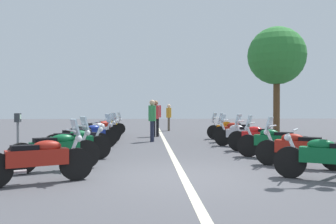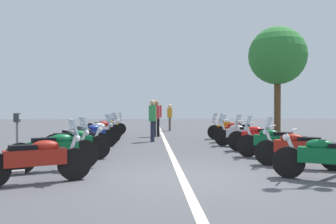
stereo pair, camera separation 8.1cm
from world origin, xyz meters
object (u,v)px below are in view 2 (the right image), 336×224
object	(u,v)px
motorcycle_left_row_5	(95,132)
motorcycle_left_row_6	(100,129)
bystander_2	(156,115)
roadside_tree_0	(278,56)
motorcycle_right_row_1	(298,148)
motorcycle_left_row_8	(108,126)
motorcycle_left_row_4	(90,135)
traffic_cone_1	(76,134)
motorcycle_right_row_4	(241,134)
motorcycle_right_row_6	(229,129)
motorcycle_left_row_3	(78,139)
bystander_0	(170,115)
motorcycle_left_row_7	(103,128)
motorcycle_right_row_3	(259,138)
traffic_cone_0	(326,151)
motorcycle_right_row_0	(329,158)
bystander_1	(153,117)
motorcycle_right_row_5	(237,131)
motorcycle_left_row_0	(37,159)
motorcycle_left_row_1	(55,150)
motorcycle_left_row_2	(72,144)
motorcycle_right_row_2	(274,142)
parking_meter	(17,129)

from	to	relation	value
motorcycle_left_row_5	motorcycle_left_row_6	size ratio (longest dim) A/B	1.04
motorcycle_left_row_5	motorcycle_left_row_6	world-z (taller)	motorcycle_left_row_6
bystander_2	roadside_tree_0	size ratio (longest dim) A/B	0.33
motorcycle_right_row_1	bystander_2	world-z (taller)	bystander_2
motorcycle_left_row_8	motorcycle_right_row_1	size ratio (longest dim) A/B	1.04
motorcycle_left_row_4	roadside_tree_0	distance (m)	10.31
motorcycle_left_row_6	traffic_cone_1	bearing A→B (deg)	171.86
motorcycle_right_row_4	motorcycle_right_row_6	bearing A→B (deg)	-64.18
motorcycle_left_row_3	motorcycle_left_row_5	bearing A→B (deg)	66.36
bystander_0	motorcycle_left_row_7	bearing A→B (deg)	56.76
motorcycle_left_row_5	motorcycle_right_row_3	bearing A→B (deg)	-49.90
motorcycle_left_row_7	traffic_cone_0	bearing A→B (deg)	-73.33
motorcycle_left_row_8	roadside_tree_0	size ratio (longest dim) A/B	0.35
motorcycle_right_row_0	bystander_1	distance (m)	9.07
motorcycle_left_row_5	bystander_2	xyz separation A→B (m)	(3.41, -2.49, 0.58)
motorcycle_left_row_7	motorcycle_right_row_3	distance (m)	8.42
motorcycle_left_row_6	motorcycle_left_row_8	xyz separation A→B (m)	(3.18, 0.00, -0.02)
traffic_cone_0	traffic_cone_1	distance (m)	10.13
motorcycle_left_row_3	motorcycle_right_row_5	distance (m)	6.48
motorcycle_left_row_6	motorcycle_right_row_1	xyz separation A→B (m)	(-7.68, -5.72, -0.01)
motorcycle_left_row_0	motorcycle_right_row_5	xyz separation A→B (m)	(7.59, -5.63, 0.01)
bystander_0	motorcycle_left_row_0	bearing A→B (deg)	80.16
motorcycle_left_row_1	motorcycle_left_row_7	xyz separation A→B (m)	(9.32, 0.13, -0.03)
traffic_cone_0	bystander_1	distance (m)	7.49
motorcycle_left_row_2	motorcycle_right_row_3	world-z (taller)	motorcycle_right_row_3
motorcycle_right_row_2	motorcycle_left_row_3	bearing A→B (deg)	13.69
motorcycle_right_row_2	motorcycle_right_row_4	world-z (taller)	motorcycle_right_row_2
motorcycle_left_row_6	motorcycle_right_row_2	bearing A→B (deg)	-74.61
motorcycle_left_row_4	motorcycle_left_row_6	distance (m)	3.19
motorcycle_left_row_5	motorcycle_right_row_5	bearing A→B (deg)	-21.60
motorcycle_left_row_2	motorcycle_right_row_4	distance (m)	6.29
motorcycle_left_row_8	motorcycle_right_row_3	distance (m)	9.71
motorcycle_left_row_8	motorcycle_right_row_2	distance (m)	10.89
parking_meter	bystander_0	xyz separation A→B (m)	(13.36, -4.50, 0.07)
motorcycle_left_row_1	motorcycle_right_row_1	size ratio (longest dim) A/B	1.02
motorcycle_left_row_2	motorcycle_right_row_0	xyz separation A→B (m)	(-3.02, -5.55, -0.00)
motorcycle_right_row_4	motorcycle_left_row_2	bearing A→B (deg)	61.27
motorcycle_left_row_1	motorcycle_left_row_2	distance (m)	1.59
motorcycle_left_row_7	traffic_cone_1	xyz separation A→B (m)	(-1.81, 0.91, -0.15)
motorcycle_left_row_6	motorcycle_right_row_5	xyz separation A→B (m)	(-1.64, -5.74, -0.00)
bystander_2	motorcycle_left_row_8	bearing A→B (deg)	69.61
motorcycle_left_row_8	bystander_1	xyz separation A→B (m)	(-4.04, -2.32, 0.58)
bystander_0	bystander_2	size ratio (longest dim) A/B	0.92
motorcycle_right_row_2	bystander_0	distance (m)	12.70
motorcycle_right_row_4	roadside_tree_0	size ratio (longest dim) A/B	0.33
motorcycle_left_row_2	bystander_0	xyz separation A→B (m)	(12.63, -3.32, 0.51)
motorcycle_right_row_4	motorcycle_right_row_3	bearing A→B (deg)	126.34
motorcycle_left_row_3	motorcycle_right_row_3	xyz separation A→B (m)	(-0.14, -5.73, 0.03)
motorcycle_left_row_2	bystander_1	distance (m)	5.85
motorcycle_left_row_1	motorcycle_left_row_3	size ratio (longest dim) A/B	0.96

